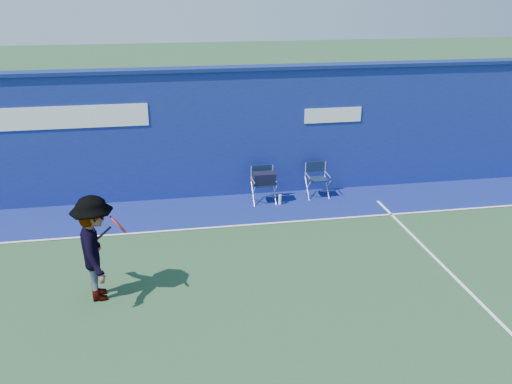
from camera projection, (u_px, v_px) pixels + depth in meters
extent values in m
plane|color=#254628|center=(203.00, 316.00, 8.51)|extent=(80.00, 80.00, 0.00)
cube|color=navy|center=(182.00, 136.00, 12.73)|extent=(24.00, 0.40, 3.00)
cube|color=navy|center=(179.00, 70.00, 12.17)|extent=(24.00, 0.50, 0.08)
cube|color=white|center=(44.00, 118.00, 11.84)|extent=(4.50, 0.02, 0.50)
cube|color=white|center=(333.00, 115.00, 12.97)|extent=(1.40, 0.02, 0.35)
cube|color=navy|center=(188.00, 213.00, 12.27)|extent=(24.00, 1.80, 0.01)
cube|color=white|center=(190.00, 229.00, 11.44)|extent=(24.00, 0.06, 0.01)
cube|color=#0E1B35|center=(264.00, 184.00, 12.67)|extent=(0.46, 0.38, 0.03)
cube|color=silver|center=(262.00, 173.00, 12.81)|extent=(0.52, 0.02, 0.38)
cube|color=#0E1B35|center=(262.00, 170.00, 12.78)|extent=(0.46, 0.02, 0.26)
cube|color=black|center=(264.00, 179.00, 12.59)|extent=(0.52, 0.30, 0.28)
cube|color=#0E1B35|center=(318.00, 179.00, 13.03)|extent=(0.44, 0.37, 0.03)
cube|color=silver|center=(315.00, 169.00, 13.16)|extent=(0.50, 0.02, 0.36)
cube|color=#0E1B35|center=(316.00, 166.00, 13.13)|extent=(0.44, 0.02, 0.25)
cylinder|color=silver|center=(280.00, 200.00, 12.69)|extent=(0.07, 0.07, 0.24)
imported|color=#EA4738|center=(96.00, 249.00, 8.71)|extent=(0.83, 1.24, 1.79)
torus|color=red|center=(118.00, 224.00, 8.50)|extent=(0.35, 0.43, 0.32)
cylinder|color=gray|center=(118.00, 224.00, 8.50)|extent=(0.28, 0.36, 0.26)
cylinder|color=black|center=(103.00, 234.00, 8.61)|extent=(0.29, 0.14, 0.22)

